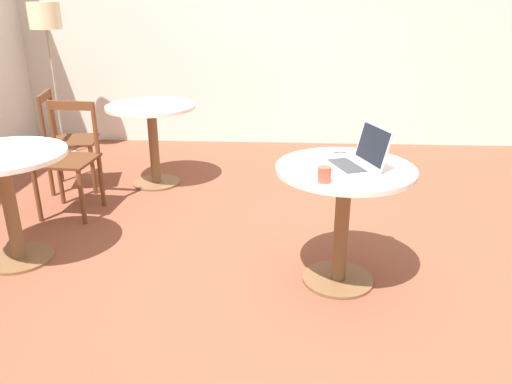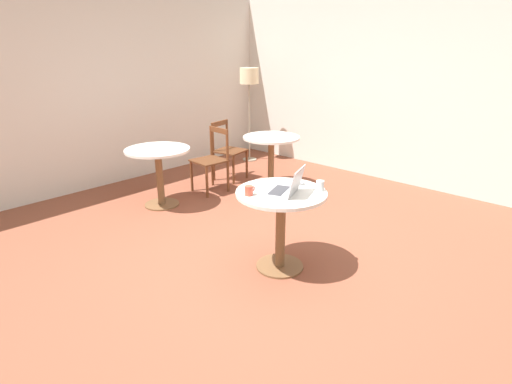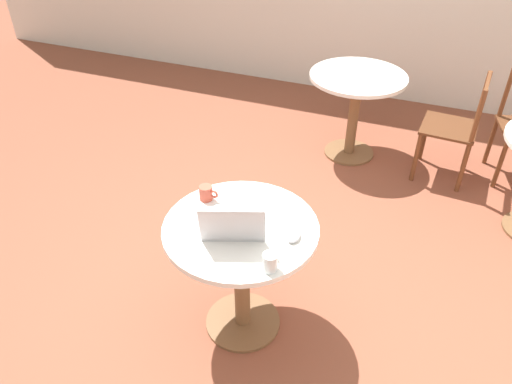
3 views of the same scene
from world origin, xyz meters
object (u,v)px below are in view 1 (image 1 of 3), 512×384
Objects in this scene: mug at (324,174)px; drinking_glass at (380,148)px; cafe_table_near at (344,196)px; cafe_table_far at (5,180)px; cafe_table_mid at (152,125)px; laptop at (357,159)px; chair_mid_back at (67,141)px; mouse at (340,150)px; floor_lamp at (46,24)px; chair_far_right at (69,159)px.

drinking_glass is (0.50, -0.37, 0.00)m from mug.
cafe_table_near is 1.00× the size of cafe_table_far.
cafe_table_mid is 2.30m from laptop.
laptop is at bearing -122.76° from chair_mid_back.
cafe_table_near is 2.24m from cafe_table_mid.
floor_lamp is at bearing 51.41° from mouse.
floor_lamp reaches higher than chair_mid_back.
floor_lamp is (2.49, 2.77, 0.81)m from cafe_table_near.
laptop reaches higher than chair_far_right.
mouse is at bearing -128.59° from floor_lamp.
chair_far_right reaches higher than cafe_table_mid.
chair_far_right is at bearing 64.68° from cafe_table_near.
cafe_table_mid is at bearing 44.04° from laptop.
mouse is at bearing 13.19° from laptop.
chair_mid_back is at bearing 50.70° from mug.
chair_mid_back is 2.79m from laptop.
chair_far_right reaches higher than cafe_table_near.
chair_mid_back is 2.81m from drinking_glass.
cafe_table_near is at bearing -123.25° from chair_mid_back.
mug is 1.20× the size of drinking_glass.
mug is 0.62m from drinking_glass.
mug is (-0.53, 0.13, 0.03)m from mouse.
drinking_glass is (-0.04, -0.24, 0.03)m from mouse.
cafe_table_mid is 0.85m from chair_far_right.
floor_lamp is at bearing 53.24° from drinking_glass.
cafe_table_mid is 2.05m from mouse.
cafe_table_far is at bearing 85.87° from cafe_table_near.
chair_mid_back is at bearing 63.51° from drinking_glass.
floor_lamp is at bearing 43.87° from mug.
drinking_glass is at bearing -36.67° from mug.
mug is at bearing 143.33° from drinking_glass.
drinking_glass is at bearing -98.77° from mouse.
mug is at bearing 151.54° from cafe_table_near.
cafe_table_mid is (1.64, 1.53, 0.00)m from cafe_table_near.
mouse is at bearing -108.65° from chair_far_right.
mouse reaches higher than cafe_table_mid.
cafe_table_mid is 1.00× the size of cafe_table_far.
cafe_table_far is at bearing 175.87° from chair_far_right.
mouse is (-2.21, -2.77, -0.61)m from floor_lamp.
cafe_table_mid is 7.39× the size of mug.
laptop reaches higher than cafe_table_near.
cafe_table_far is (-1.48, 0.56, 0.00)m from cafe_table_mid.
laptop is 4.28× the size of drinking_glass.
laptop is at bearing -166.81° from mouse.
chair_mid_back and chair_far_right have the same top height.
cafe_table_mid is at bearing -78.53° from chair_mid_back.
chair_far_right is 2.40m from drinking_glass.
cafe_table_mid is 7.90× the size of mouse.
mug is at bearing 166.17° from mouse.
chair_far_right is 9.79× the size of drinking_glass.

